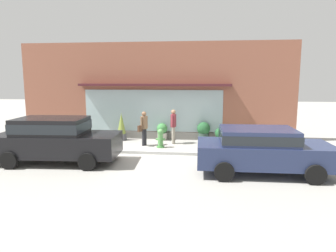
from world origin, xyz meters
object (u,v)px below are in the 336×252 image
object	(u,v)px
parked_car_black	(56,138)
parked_car_navy	(261,148)
potted_plant_window_right	(220,134)
potted_plant_near_hydrant	(162,131)
potted_plant_trailing_edge	(121,127)
potted_plant_corner_tall	(248,135)
fire_hydrant	(160,138)
potted_plant_low_front	(89,134)
pedestrian_passerby	(173,124)
pedestrian_with_handbag	(144,126)
potted_plant_doorstep	(204,131)

from	to	relation	value
parked_car_black	parked_car_navy	xyz separation A→B (m)	(7.23, -0.46, -0.08)
potted_plant_window_right	potted_plant_near_hydrant	world-z (taller)	potted_plant_near_hydrant
potted_plant_trailing_edge	potted_plant_near_hydrant	size ratio (longest dim) A/B	1.63
potted_plant_corner_tall	potted_plant_trailing_edge	bearing A→B (deg)	-179.46
fire_hydrant	potted_plant_low_front	bearing A→B (deg)	160.60
pedestrian_passerby	parked_car_navy	world-z (taller)	pedestrian_passerby
potted_plant_window_right	potted_plant_trailing_edge	xyz separation A→B (m)	(-4.91, -0.16, 0.28)
potted_plant_corner_tall	pedestrian_passerby	bearing A→B (deg)	-170.61
parked_car_navy	potted_plant_corner_tall	xyz separation A→B (m)	(0.28, 4.85, -0.46)
pedestrian_passerby	potted_plant_trailing_edge	distance (m)	2.74
potted_plant_corner_tall	potted_plant_low_front	distance (m)	7.92
pedestrian_with_handbag	parked_car_black	xyz separation A→B (m)	(-2.63, -3.23, 0.02)
potted_plant_near_hydrant	parked_car_navy	bearing A→B (deg)	-52.07
parked_car_black	potted_plant_low_front	xyz separation A→B (m)	(-0.41, 4.28, -0.67)
pedestrian_passerby	potted_plant_corner_tall	bearing A→B (deg)	109.74
potted_plant_window_right	potted_plant_near_hydrant	distance (m)	2.90
fire_hydrant	pedestrian_passerby	distance (m)	1.14
pedestrian_passerby	potted_plant_doorstep	world-z (taller)	pedestrian_passerby
fire_hydrant	potted_plant_corner_tall	size ratio (longest dim) A/B	1.01
parked_car_black	potted_plant_low_front	bearing A→B (deg)	92.38
potted_plant_doorstep	fire_hydrant	bearing A→B (deg)	-136.41
potted_plant_trailing_edge	potted_plant_doorstep	xyz separation A→B (m)	(4.09, 0.40, -0.17)
pedestrian_with_handbag	potted_plant_corner_tall	world-z (taller)	pedestrian_with_handbag
pedestrian_passerby	potted_plant_corner_tall	size ratio (longest dim) A/B	1.96
parked_car_navy	potted_plant_window_right	distance (m)	5.09
potted_plant_doorstep	potted_plant_corner_tall	bearing A→B (deg)	-9.01
potted_plant_low_front	potted_plant_trailing_edge	distance (m)	1.73
parked_car_navy	potted_plant_trailing_edge	world-z (taller)	parked_car_navy
pedestrian_with_handbag	pedestrian_passerby	xyz separation A→B (m)	(1.31, 0.57, 0.04)
pedestrian_with_handbag	potted_plant_corner_tall	xyz separation A→B (m)	(4.88, 1.16, -0.51)
fire_hydrant	pedestrian_with_handbag	bearing A→B (deg)	158.95
potted_plant_low_front	potted_plant_trailing_edge	size ratio (longest dim) A/B	0.35
parked_car_navy	potted_plant_near_hydrant	world-z (taller)	parked_car_navy
parked_car_navy	parked_car_black	bearing A→B (deg)	175.62
potted_plant_window_right	pedestrian_passerby	bearing A→B (deg)	-162.81
potted_plant_corner_tall	parked_car_navy	bearing A→B (deg)	-93.31
potted_plant_near_hydrant	parked_car_black	bearing A→B (deg)	-125.59
parked_car_black	potted_plant_near_hydrant	distance (m)	5.67
pedestrian_with_handbag	pedestrian_passerby	bearing A→B (deg)	140.45
potted_plant_low_front	potted_plant_doorstep	bearing A→B (deg)	4.56
potted_plant_trailing_edge	potted_plant_low_front	bearing A→B (deg)	-177.94
potted_plant_window_right	potted_plant_doorstep	size ratio (longest dim) A/B	0.76
potted_plant_near_hydrant	potted_plant_window_right	bearing A→B (deg)	-1.91
potted_plant_window_right	fire_hydrant	bearing A→B (deg)	-149.96
parked_car_navy	potted_plant_low_front	world-z (taller)	parked_car_navy
potted_plant_trailing_edge	potted_plant_corner_tall	bearing A→B (deg)	0.54
potted_plant_near_hydrant	pedestrian_with_handbag	bearing A→B (deg)	-115.83
potted_plant_doorstep	potted_plant_near_hydrant	bearing A→B (deg)	-176.11
parked_car_black	potted_plant_low_front	distance (m)	4.35
fire_hydrant	parked_car_black	world-z (taller)	parked_car_black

